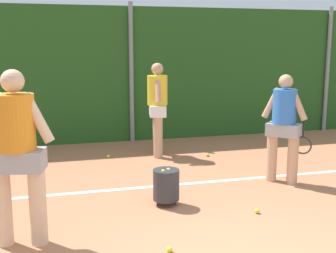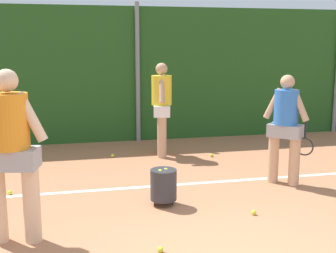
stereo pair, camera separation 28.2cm
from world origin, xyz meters
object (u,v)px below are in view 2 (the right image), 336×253
tennis_ball_4 (276,142)px  tennis_ball_5 (160,249)px  player_foreground_near (11,147)px  player_midcourt (286,124)px  tennis_ball_9 (161,142)px  tennis_ball_12 (112,156)px  ball_hopper (163,184)px  tennis_ball_6 (212,155)px  tennis_ball_1 (254,212)px  player_backcourt_far (162,104)px  tennis_ball_10 (10,193)px

tennis_ball_4 → tennis_ball_5: (-3.57, -4.57, 0.00)m
player_foreground_near → player_midcourt: player_foreground_near is taller
player_midcourt → tennis_ball_4: bearing=110.7°
tennis_ball_9 → tennis_ball_12: size_ratio=1.00×
ball_hopper → tennis_ball_12: 2.80m
ball_hopper → tennis_ball_6: bearing=58.2°
player_midcourt → tennis_ball_6: size_ratio=26.00×
tennis_ball_4 → tennis_ball_6: size_ratio=1.00×
tennis_ball_12 → tennis_ball_5: bearing=-88.5°
tennis_ball_9 → tennis_ball_1: bearing=-85.6°
player_midcourt → player_backcourt_far: size_ratio=0.94×
tennis_ball_4 → tennis_ball_9: bearing=168.8°
player_backcourt_far → tennis_ball_9: bearing=179.6°
tennis_ball_9 → tennis_ball_6: bearing=-61.2°
tennis_ball_1 → tennis_ball_6: bearing=82.3°
tennis_ball_1 → tennis_ball_12: bearing=114.0°
tennis_ball_10 → player_backcourt_far: bearing=34.5°
tennis_ball_5 → ball_hopper: bearing=76.7°
tennis_ball_10 → tennis_ball_12: size_ratio=1.00×
tennis_ball_12 → tennis_ball_1: bearing=-66.0°
player_backcourt_far → player_midcourt: bearing=44.9°
tennis_ball_4 → tennis_ball_12: (-3.68, -0.45, 0.00)m
ball_hopper → tennis_ball_6: (1.47, 2.36, -0.26)m
tennis_ball_5 → tennis_ball_12: size_ratio=1.00×
ball_hopper → tennis_ball_5: ball_hopper is taller
player_backcourt_far → tennis_ball_10: 3.37m
tennis_ball_1 → tennis_ball_5: 1.58m
ball_hopper → tennis_ball_9: size_ratio=7.78×
ball_hopper → tennis_ball_4: size_ratio=7.78×
tennis_ball_4 → ball_hopper: bearing=-135.4°
tennis_ball_1 → tennis_ball_10: size_ratio=1.00×
player_midcourt → tennis_ball_5: (-2.36, -1.88, -0.93)m
tennis_ball_4 → tennis_ball_12: same height
player_midcourt → tennis_ball_12: 3.46m
player_backcourt_far → tennis_ball_5: (-0.87, -4.08, -0.99)m
player_midcourt → tennis_ball_1: 1.75m
ball_hopper → tennis_ball_10: 2.31m
tennis_ball_6 → tennis_ball_9: same height
tennis_ball_5 → player_backcourt_far: bearing=78.0°
tennis_ball_12 → ball_hopper: bearing=-81.0°
tennis_ball_5 → tennis_ball_10: bearing=128.4°
player_backcourt_far → tennis_ball_10: size_ratio=27.58×
player_foreground_near → tennis_ball_10: player_foreground_near is taller
tennis_ball_9 → tennis_ball_10: bearing=-135.4°
tennis_ball_9 → player_foreground_near: bearing=-120.0°
tennis_ball_6 → tennis_ball_1: bearing=-97.7°
tennis_ball_5 → tennis_ball_10: size_ratio=1.00×
ball_hopper → tennis_ball_12: (-0.43, 2.75, -0.26)m
tennis_ball_1 → tennis_ball_6: 3.00m
tennis_ball_9 → tennis_ball_10: (-2.85, -2.81, 0.00)m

